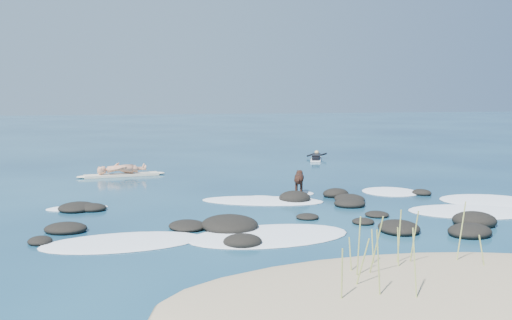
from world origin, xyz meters
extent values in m
plane|color=#0A2642|center=(0.00, 0.00, 0.00)|extent=(160.00, 160.00, 0.00)
ellipsoid|color=#9E8966|center=(0.00, -8.20, 0.00)|extent=(9.00, 4.40, 0.60)
cylinder|color=#A2AF54|center=(1.35, -7.25, 0.73)|extent=(0.27, 0.17, 1.20)
cylinder|color=#A2AF54|center=(0.12, -7.18, 0.68)|extent=(0.08, 0.04, 1.12)
cylinder|color=#A2AF54|center=(-1.63, -8.70, 0.58)|extent=(0.04, 0.04, 0.92)
cylinder|color=#A2AF54|center=(-0.52, -8.88, 0.72)|extent=(0.05, 0.27, 1.18)
cylinder|color=#A2AF54|center=(-0.36, -7.09, 0.50)|extent=(0.04, 0.14, 0.75)
cylinder|color=#A2AF54|center=(1.47, -7.74, 0.47)|extent=(0.10, 0.15, 0.69)
cylinder|color=#A2AF54|center=(-0.96, -7.46, 0.49)|extent=(0.08, 0.08, 0.74)
cylinder|color=#A2AF54|center=(-0.04, -7.45, 0.55)|extent=(0.06, 0.06, 0.87)
cylinder|color=#A2AF54|center=(-0.95, -7.77, 0.71)|extent=(0.08, 0.03, 1.18)
cylinder|color=#A2AF54|center=(-1.05, -8.72, 0.71)|extent=(0.12, 0.03, 1.18)
cylinder|color=#A2AF54|center=(-0.65, -7.79, 0.72)|extent=(0.16, 0.28, 1.18)
cylinder|color=#A2AF54|center=(0.37, -7.27, 0.68)|extent=(0.08, 0.20, 1.12)
cylinder|color=#A2AF54|center=(-1.10, -8.23, 0.59)|extent=(0.25, 0.08, 0.92)
ellipsoid|color=black|center=(2.10, 0.81, 0.09)|extent=(1.10, 1.01, 0.36)
ellipsoid|color=black|center=(-2.20, -4.37, 0.08)|extent=(0.99, 0.94, 0.32)
ellipsoid|color=black|center=(1.80, -4.03, 0.08)|extent=(1.31, 1.49, 0.33)
ellipsoid|color=black|center=(5.01, 0.42, 0.06)|extent=(0.79, 0.84, 0.25)
ellipsoid|color=black|center=(-5.60, 0.41, 0.07)|extent=(1.13, 1.07, 0.26)
ellipsoid|color=black|center=(3.25, -4.80, 0.09)|extent=(1.46, 1.37, 0.36)
ellipsoid|color=black|center=(-3.19, -2.48, 0.06)|extent=(1.07, 1.20, 0.24)
ellipsoid|color=black|center=(-6.01, 0.58, 0.07)|extent=(1.32, 1.43, 0.28)
ellipsoid|color=black|center=(2.18, -0.15, 0.08)|extent=(1.08, 1.25, 0.30)
ellipsoid|color=black|center=(-6.12, -2.11, 0.07)|extent=(1.25, 1.15, 0.29)
ellipsoid|color=black|center=(-2.18, -2.81, 0.11)|extent=(1.64, 1.76, 0.44)
ellipsoid|color=black|center=(0.10, -2.14, 0.04)|extent=(0.83, 0.83, 0.17)
ellipsoid|color=black|center=(4.00, -3.89, 0.11)|extent=(1.20, 1.15, 0.46)
ellipsoid|color=black|center=(1.90, -0.80, 0.08)|extent=(1.09, 1.06, 0.31)
ellipsoid|color=black|center=(2.05, -2.32, 0.04)|extent=(0.68, 0.70, 0.18)
ellipsoid|color=black|center=(1.31, -3.05, 0.05)|extent=(0.59, 0.61, 0.18)
ellipsoid|color=black|center=(-6.59, -3.14, 0.05)|extent=(0.63, 0.68, 0.21)
ellipsoid|color=black|center=(0.53, 0.32, 0.11)|extent=(1.21, 1.22, 0.43)
ellipsoid|color=black|center=(3.56, -4.54, 0.06)|extent=(0.52, 0.48, 0.23)
ellipsoid|color=white|center=(6.45, -1.12, 0.01)|extent=(3.62, 3.24, 0.12)
ellipsoid|color=white|center=(-0.45, 0.58, 0.01)|extent=(4.16, 2.82, 0.12)
ellipsoid|color=white|center=(4.90, -2.45, 0.01)|extent=(3.99, 3.02, 0.12)
ellipsoid|color=white|center=(0.68, 0.49, 0.01)|extent=(1.26, 1.17, 0.12)
ellipsoid|color=white|center=(4.24, 1.14, 0.01)|extent=(2.49, 2.53, 0.12)
ellipsoid|color=white|center=(-4.79, -3.53, 0.01)|extent=(3.72, 2.00, 0.12)
ellipsoid|color=white|center=(-0.39, 0.66, 0.01)|extent=(1.80, 2.02, 0.12)
ellipsoid|color=white|center=(-1.42, -3.75, 0.01)|extent=(4.09, 2.48, 0.12)
ellipsoid|color=white|center=(-6.02, 0.77, 0.01)|extent=(1.80, 0.95, 0.12)
ellipsoid|color=white|center=(1.03, 1.53, 0.01)|extent=(1.10, 0.90, 0.12)
cube|color=#F2E3C1|center=(-4.66, 7.24, 0.05)|extent=(3.02, 0.98, 0.10)
ellipsoid|color=#F2E3C1|center=(-3.19, 7.42, 0.05)|extent=(0.63, 0.41, 0.11)
ellipsoid|color=#F2E3C1|center=(-6.13, 7.05, 0.05)|extent=(0.63, 0.41, 0.11)
imported|color=tan|center=(-4.66, 7.24, 1.07)|extent=(0.55, 0.75, 1.93)
cube|color=white|center=(5.04, 10.78, 0.05)|extent=(1.25, 2.17, 0.08)
ellipsoid|color=white|center=(5.44, 11.78, 0.05)|extent=(0.41, 0.53, 0.08)
cube|color=black|center=(5.04, 10.78, 0.20)|extent=(0.85, 1.37, 0.21)
sphere|color=tan|center=(5.32, 11.49, 0.31)|extent=(0.29, 0.29, 0.22)
cylinder|color=black|center=(5.12, 11.72, 0.19)|extent=(0.54, 0.10, 0.24)
cylinder|color=black|center=(5.63, 11.52, 0.19)|extent=(0.44, 0.44, 0.24)
cube|color=black|center=(4.77, 10.10, 0.16)|extent=(0.51, 0.62, 0.14)
cylinder|color=black|center=(1.03, 1.43, 0.54)|extent=(0.51, 0.70, 0.31)
sphere|color=black|center=(1.13, 1.70, 0.54)|extent=(0.41, 0.41, 0.32)
sphere|color=black|center=(0.93, 1.16, 0.54)|extent=(0.37, 0.37, 0.29)
sphere|color=black|center=(1.19, 1.87, 0.65)|extent=(0.29, 0.29, 0.23)
cone|color=black|center=(1.24, 2.00, 0.63)|extent=(0.16, 0.17, 0.12)
cone|color=black|center=(1.13, 1.88, 0.74)|extent=(0.13, 0.11, 0.11)
cone|color=black|center=(1.24, 1.84, 0.74)|extent=(0.13, 0.11, 0.11)
cylinder|color=black|center=(1.03, 1.66, 0.21)|extent=(0.10, 0.10, 0.42)
cylinder|color=black|center=(1.18, 1.61, 0.21)|extent=(0.10, 0.10, 0.42)
cylinder|color=black|center=(0.88, 1.25, 0.21)|extent=(0.10, 0.10, 0.42)
cylinder|color=black|center=(1.03, 1.20, 0.21)|extent=(0.10, 0.10, 0.42)
cylinder|color=black|center=(0.88, 1.03, 0.59)|extent=(0.15, 0.30, 0.18)
camera|label=1|loc=(-4.89, -16.44, 3.33)|focal=40.00mm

